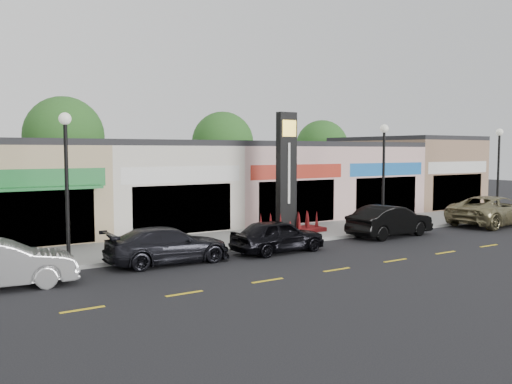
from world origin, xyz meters
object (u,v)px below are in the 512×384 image
at_px(pylon_sign, 286,191).
at_px(lamp_east_far, 499,163).
at_px(car_dark_sedan, 168,245).
at_px(car_gold_suv, 494,210).
at_px(lamp_west_near, 66,173).
at_px(lamp_east_near, 384,166).
at_px(car_black_conv, 390,221).
at_px(car_black_sedan, 278,236).

bearing_deg(pylon_sign, lamp_east_far, -6.46).
height_order(car_dark_sedan, car_gold_suv, car_gold_suv).
distance_m(lamp_west_near, lamp_east_near, 16.00).
relative_size(lamp_west_near, car_black_conv, 1.15).
xyz_separation_m(pylon_sign, car_gold_suv, (12.32, -3.22, -1.43)).
bearing_deg(car_black_sedan, car_dark_sedan, 82.95).
distance_m(lamp_west_near, pylon_sign, 11.19).
bearing_deg(pylon_sign, car_dark_sedan, -159.25).
distance_m(pylon_sign, car_black_conv, 5.36).
height_order(car_black_sedan, car_gold_suv, car_gold_suv).
xyz_separation_m(pylon_sign, car_black_sedan, (-2.85, -3.33, -1.57)).
distance_m(lamp_west_near, car_dark_sedan, 4.54).
xyz_separation_m(lamp_west_near, car_black_sedan, (8.15, -1.63, -2.77)).
distance_m(car_dark_sedan, car_gold_suv, 19.95).
bearing_deg(car_black_sedan, car_gold_suv, -91.42).
height_order(pylon_sign, car_black_sedan, pylon_sign).
height_order(lamp_west_near, car_black_conv, lamp_west_near).
height_order(lamp_west_near, car_gold_suv, lamp_west_near).
xyz_separation_m(lamp_west_near, car_gold_suv, (23.32, -1.53, -2.63)).
distance_m(car_black_sedan, car_black_conv, 7.09).
height_order(lamp_west_near, lamp_east_near, same).
bearing_deg(pylon_sign, lamp_east_near, -18.75).
relative_size(lamp_east_near, car_dark_sedan, 1.14).
relative_size(car_black_sedan, car_black_conv, 0.87).
bearing_deg(car_dark_sedan, lamp_east_near, -82.57).
xyz_separation_m(lamp_east_near, car_gold_suv, (7.32, -1.53, -2.63)).
distance_m(lamp_west_near, car_gold_suv, 23.52).
relative_size(car_dark_sedan, car_black_sedan, 1.16).
xyz_separation_m(pylon_sign, car_black_conv, (4.23, -2.93, -1.49)).
bearing_deg(lamp_east_far, car_gold_suv, -150.31).
xyz_separation_m(lamp_east_far, car_black_sedan, (-17.85, -1.63, -2.77)).
relative_size(pylon_sign, car_dark_sedan, 1.25).
xyz_separation_m(lamp_east_far, car_gold_suv, (-2.68, -1.53, -2.63)).
xyz_separation_m(lamp_east_far, car_dark_sedan, (-22.62, -1.19, -2.78)).
height_order(lamp_west_near, car_black_sedan, lamp_west_near).
bearing_deg(car_gold_suv, lamp_east_far, -63.91).
height_order(lamp_east_near, car_black_conv, lamp_east_near).
bearing_deg(car_dark_sedan, lamp_west_near, 72.63).
bearing_deg(car_dark_sedan, car_black_sedan, -93.21).
distance_m(lamp_east_near, car_dark_sedan, 12.98).
bearing_deg(pylon_sign, lamp_west_near, -171.23).
bearing_deg(lamp_east_near, pylon_sign, 161.25).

